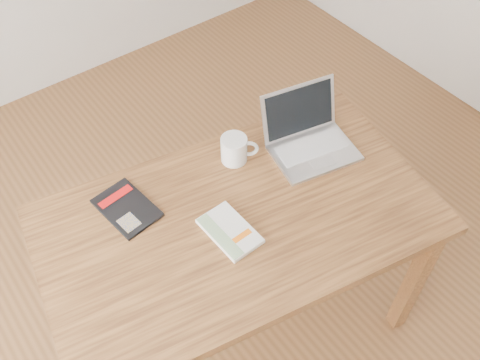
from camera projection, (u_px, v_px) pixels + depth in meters
room at (209, 90)px, 1.29m from camera, size 4.04×4.04×2.70m
desk at (239, 232)px, 1.87m from camera, size 1.44×0.99×0.75m
white_guidebook at (230, 231)px, 1.75m from camera, size 0.13×0.21×0.02m
black_guidebook at (127, 208)px, 1.81m from camera, size 0.18×0.24×0.01m
laptop at (309, 137)px, 1.98m from camera, size 0.35×0.33×0.21m
coffee_mug at (235, 149)px, 1.93m from camera, size 0.13×0.10×0.10m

